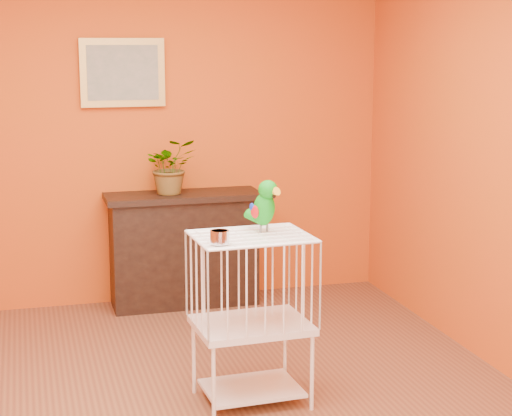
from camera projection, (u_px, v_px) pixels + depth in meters
name	position (u px, v px, depth m)	size (l,w,h in m)	color
room_shell	(177.00, 122.00, 4.20)	(4.50, 4.50, 4.50)	#C54512
console_cabinet	(184.00, 249.00, 6.46)	(1.16, 0.42, 0.86)	black
potted_plant	(171.00, 173.00, 6.30)	(0.37, 0.41, 0.32)	#26722D
framed_picture	(123.00, 73.00, 6.27)	(0.62, 0.04, 0.50)	#BD9243
birdcage	(251.00, 317.00, 4.68)	(0.64, 0.50, 0.95)	white
feed_cup	(220.00, 237.00, 4.38)	(0.10, 0.10, 0.07)	silver
parrot	(264.00, 205.00, 4.65)	(0.18, 0.26, 0.29)	#59544C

